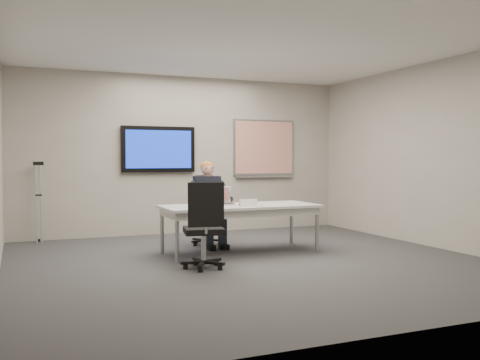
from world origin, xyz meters
name	(u,v)px	position (x,y,z in m)	size (l,w,h in m)	color
floor	(253,262)	(0.00, 0.00, 0.00)	(6.00, 6.00, 0.02)	#363639
ceiling	(254,43)	(0.00, 0.00, 2.80)	(6.00, 6.00, 0.02)	white
wall_back	(185,155)	(0.00, 3.00, 1.40)	(6.00, 0.02, 2.80)	#A19A91
wall_front	(415,150)	(0.00, -3.00, 1.40)	(6.00, 0.02, 2.80)	#A19A91
wall_right	(437,154)	(3.00, 0.00, 1.40)	(0.02, 6.00, 2.80)	#A19A91
conference_table	(240,210)	(0.11, 0.71, 0.60)	(2.21, 0.92, 0.68)	silver
tv_display	(158,149)	(-0.50, 2.95, 1.50)	(1.30, 0.09, 0.80)	black
whiteboard	(264,148)	(1.55, 2.97, 1.53)	(1.25, 0.08, 1.10)	#979A9F
office_chair_far	(206,224)	(-0.08, 1.61, 0.31)	(0.61, 0.61, 0.99)	black
office_chair_near	(204,242)	(-0.72, -0.16, 0.33)	(0.59, 0.59, 1.06)	black
seated_person	(211,212)	(-0.10, 1.37, 0.52)	(0.42, 0.72, 1.30)	#1F2735
crutch	(39,201)	(-2.48, 2.83, 0.66)	(0.18, 0.26, 1.32)	#A9ABB1
laptop	(220,200)	(-0.11, 0.92, 0.74)	(0.42, 0.43, 0.26)	#ABABAD
name_tent	(248,203)	(0.13, 0.47, 0.73)	(0.25, 0.07, 0.10)	white
pen	(262,206)	(0.30, 0.38, 0.69)	(0.01, 0.01, 0.13)	black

